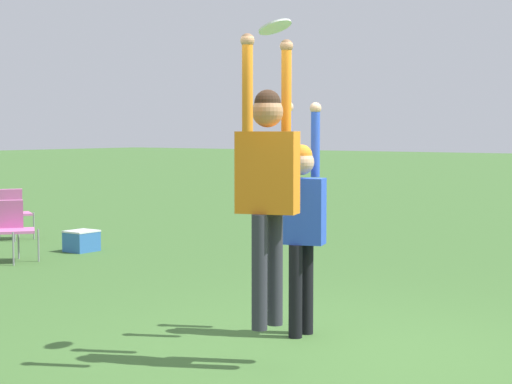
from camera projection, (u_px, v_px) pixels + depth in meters
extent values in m
plane|color=#3D662D|center=(327.00, 351.00, 7.04)|extent=(120.00, 120.00, 0.00)
cylinder|color=#2D2D38|center=(259.00, 272.00, 6.46)|extent=(0.12, 0.12, 0.88)
cylinder|color=#2D2D38|center=(275.00, 269.00, 6.63)|extent=(0.12, 0.12, 0.88)
cube|color=orange|center=(267.00, 173.00, 6.49)|extent=(0.33, 0.50, 0.62)
sphere|color=#9E704C|center=(268.00, 112.00, 6.46)|extent=(0.24, 0.24, 0.24)
sphere|color=black|center=(268.00, 103.00, 6.46)|extent=(0.20, 0.20, 0.20)
cylinder|color=orange|center=(247.00, 86.00, 6.24)|extent=(0.08, 0.08, 0.66)
sphere|color=#9E704C|center=(247.00, 40.00, 6.22)|extent=(0.10, 0.10, 0.10)
cylinder|color=orange|center=(286.00, 89.00, 6.65)|extent=(0.08, 0.08, 0.66)
sphere|color=#9E704C|center=(287.00, 46.00, 6.63)|extent=(0.10, 0.10, 0.10)
cylinder|color=black|center=(295.00, 291.00, 7.47)|extent=(0.12, 0.12, 0.82)
cylinder|color=black|center=(307.00, 288.00, 7.62)|extent=(0.12, 0.12, 0.82)
cube|color=blue|center=(301.00, 211.00, 7.50)|extent=(0.32, 0.45, 0.58)
sphere|color=tan|center=(302.00, 162.00, 7.47)|extent=(0.22, 0.22, 0.22)
sphere|color=orange|center=(302.00, 155.00, 7.46)|extent=(0.19, 0.19, 0.19)
cylinder|color=blue|center=(287.00, 143.00, 7.27)|extent=(0.08, 0.08, 0.61)
sphere|color=tan|center=(287.00, 107.00, 7.25)|extent=(0.10, 0.10, 0.10)
cylinder|color=blue|center=(315.00, 143.00, 7.64)|extent=(0.08, 0.08, 0.61)
sphere|color=tan|center=(316.00, 108.00, 7.61)|extent=(0.10, 0.10, 0.10)
cylinder|color=white|center=(275.00, 27.00, 6.76)|extent=(0.27, 0.26, 0.11)
cylinder|color=gray|center=(15.00, 228.00, 13.93)|extent=(0.02, 0.02, 0.45)
cylinder|color=gray|center=(34.00, 226.00, 14.25)|extent=(0.02, 0.02, 0.45)
cylinder|color=gray|center=(19.00, 224.00, 14.48)|extent=(0.02, 0.02, 0.45)
cube|color=#C666A3|center=(16.00, 214.00, 14.19)|extent=(0.64, 0.64, 0.04)
cube|color=#C666A3|center=(8.00, 200.00, 14.30)|extent=(0.45, 0.32, 0.39)
cylinder|color=gray|center=(13.00, 249.00, 11.47)|extent=(0.02, 0.02, 0.45)
cylinder|color=gray|center=(38.00, 245.00, 11.82)|extent=(0.02, 0.02, 0.45)
cylinder|color=gray|center=(19.00, 243.00, 12.07)|extent=(0.02, 0.02, 0.45)
cube|color=#C666A3|center=(16.00, 231.00, 11.75)|extent=(0.71, 0.71, 0.04)
cube|color=#C666A3|center=(5.00, 214.00, 11.87)|extent=(0.46, 0.40, 0.40)
cube|color=#336BB7|center=(82.00, 242.00, 12.83)|extent=(0.43, 0.38, 0.29)
cube|color=silver|center=(81.00, 231.00, 12.81)|extent=(0.44, 0.39, 0.02)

